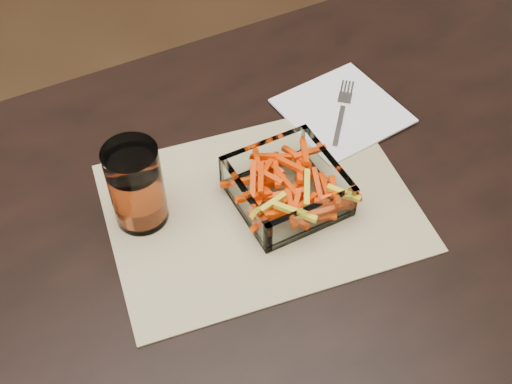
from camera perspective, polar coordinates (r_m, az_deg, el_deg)
dining_table at (r=1.01m, az=0.60°, el=-5.95°), size 1.60×0.90×0.75m
placemat at (r=0.96m, az=0.40°, el=-1.32°), size 0.49×0.39×0.00m
glass_bowl at (r=0.95m, az=2.75°, el=0.33°), size 0.15×0.15×0.06m
tumbler at (r=0.92m, az=-10.56°, el=0.36°), size 0.08×0.08×0.14m
napkin at (r=1.11m, az=7.68°, el=7.19°), size 0.20×0.20×0.00m
fork at (r=1.11m, az=7.68°, el=7.25°), size 0.12×0.14×0.00m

